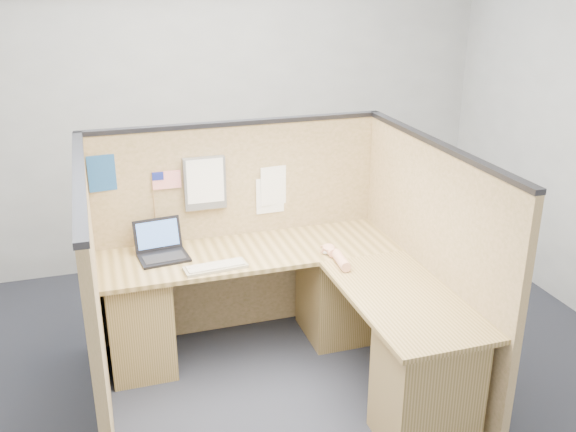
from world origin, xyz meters
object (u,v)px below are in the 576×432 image
object	(u,v)px
l_desk	(295,320)
keyboard	(216,267)
laptop	(162,248)
mouse	(329,251)

from	to	relation	value
l_desk	keyboard	distance (m)	0.61
laptop	mouse	distance (m)	1.08
laptop	mouse	xyz separation A→B (m)	(1.03, -0.30, -0.03)
mouse	l_desk	bearing A→B (deg)	-146.94
l_desk	mouse	bearing A→B (deg)	33.06
l_desk	keyboard	size ratio (longest dim) A/B	4.86
keyboard	mouse	xyz separation A→B (m)	(0.75, 0.00, 0.01)
l_desk	laptop	xyz separation A→B (m)	(-0.74, 0.49, 0.39)
l_desk	mouse	world-z (taller)	mouse
l_desk	keyboard	world-z (taller)	keyboard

